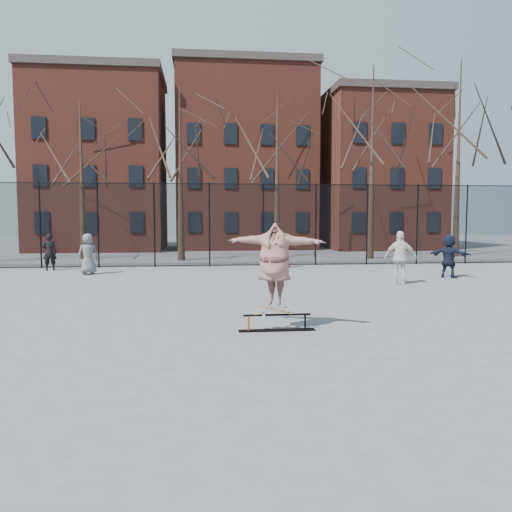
{
  "coord_description": "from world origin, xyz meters",
  "views": [
    {
      "loc": [
        -1.79,
        -11.02,
        2.44
      ],
      "look_at": [
        -0.41,
        1.5,
        1.42
      ],
      "focal_mm": 35.0,
      "sensor_mm": 36.0,
      "label": 1
    }
  ],
  "objects": [
    {
      "name": "bystander_navy",
      "position": [
        7.91,
        7.59,
        0.86
      ],
      "size": [
        1.47,
        1.5,
        1.72
      ],
      "primitive_type": "imported",
      "rotation": [
        0.0,
        0.0,
        2.34
      ],
      "color": "#181B30",
      "rests_on": "ground"
    },
    {
      "name": "rowhouses",
      "position": [
        0.72,
        26.0,
        6.06
      ],
      "size": [
        29.0,
        7.0,
        13.0
      ],
      "color": "maroon",
      "rests_on": "ground"
    },
    {
      "name": "bystander_extra",
      "position": [
        -6.48,
        10.27,
        0.86
      ],
      "size": [
        0.99,
        0.84,
        1.72
      ],
      "primitive_type": "imported",
      "rotation": [
        0.0,
        0.0,
        3.57
      ],
      "color": "slate",
      "rests_on": "ground"
    },
    {
      "name": "bystander_black",
      "position": [
        -8.53,
        12.0,
        0.82
      ],
      "size": [
        0.65,
        0.47,
        1.64
      ],
      "primitive_type": "imported",
      "rotation": [
        0.0,
        0.0,
        3.28
      ],
      "color": "black",
      "rests_on": "ground"
    },
    {
      "name": "skateboard",
      "position": [
        -0.25,
        -0.68,
        0.41
      ],
      "size": [
        0.78,
        0.19,
        0.09
      ],
      "primitive_type": null,
      "color": "#906039",
      "rests_on": "skate_rail"
    },
    {
      "name": "ground",
      "position": [
        0.0,
        0.0,
        0.0
      ],
      "size": [
        100.0,
        100.0,
        0.0
      ],
      "primitive_type": "plane",
      "color": "#5C5D61"
    },
    {
      "name": "bystander_white",
      "position": [
        5.25,
        5.96,
        0.95
      ],
      "size": [
        1.2,
        0.8,
        1.9
      ],
      "primitive_type": "imported",
      "rotation": [
        0.0,
        0.0,
        2.81
      ],
      "color": "silver",
      "rests_on": "ground"
    },
    {
      "name": "bystander_red",
      "position": [
        2.01,
        12.0,
        0.76
      ],
      "size": [
        0.91,
        0.82,
        1.53
      ],
      "primitive_type": "imported",
      "rotation": [
        0.0,
        0.0,
        3.54
      ],
      "color": "#B71010",
      "rests_on": "ground"
    },
    {
      "name": "skater",
      "position": [
        -0.25,
        -0.68,
        1.32
      ],
      "size": [
        2.19,
        1.39,
        1.74
      ],
      "primitive_type": "imported",
      "rotation": [
        0.0,
        0.0,
        -0.41
      ],
      "color": "purple",
      "rests_on": "skateboard"
    },
    {
      "name": "fence",
      "position": [
        -0.01,
        13.0,
        2.05
      ],
      "size": [
        34.03,
        0.07,
        4.0
      ],
      "color": "black",
      "rests_on": "ground"
    },
    {
      "name": "skate_rail",
      "position": [
        -0.2,
        -0.68,
        0.14
      ],
      "size": [
        1.64,
        0.25,
        0.36
      ],
      "color": "black",
      "rests_on": "ground"
    },
    {
      "name": "tree_row",
      "position": [
        -0.25,
        17.15,
        7.36
      ],
      "size": [
        33.66,
        7.46,
        10.67
      ],
      "color": "black",
      "rests_on": "ground"
    }
  ]
}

